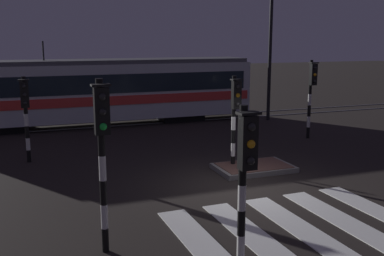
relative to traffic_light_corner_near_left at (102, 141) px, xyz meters
name	(u,v)px	position (x,y,z in m)	size (l,w,h in m)	color
ground_plane	(240,188)	(4.36, 2.71, -2.33)	(120.00, 120.00, 0.00)	black
rail_near	(145,124)	(4.36, 13.44, -2.31)	(80.00, 0.12, 0.03)	#59595E
rail_far	(138,119)	(4.36, 14.88, -2.31)	(80.00, 0.12, 0.03)	#59595E
crosswalk_zebra	(307,233)	(4.36, -0.62, -2.32)	(5.61, 4.76, 0.02)	silver
traffic_island	(254,168)	(5.60, 4.21, -2.24)	(2.50, 1.56, 0.18)	slate
traffic_light_corner_near_left	(102,141)	(0.00, 0.00, 0.00)	(0.36, 0.42, 3.53)	black
traffic_light_kerb_mid_left	(245,170)	(2.01, -2.08, -0.22)	(0.36, 0.42, 3.20)	black
traffic_light_median_centre	(235,109)	(5.03, 4.50, -0.28)	(0.36, 0.42, 3.10)	black
traffic_light_corner_far_left	(25,107)	(-1.31, 7.81, -0.35)	(0.36, 0.42, 3.01)	black
traffic_light_corner_far_right	(312,87)	(10.16, 7.68, -0.10)	(0.36, 0.42, 3.38)	black
street_lamp_trackside_right	(273,30)	(10.83, 12.13, 2.35)	(0.44, 1.21, 7.41)	black
tram	(96,90)	(2.06, 14.16, -0.58)	(16.02, 2.58, 4.15)	silver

